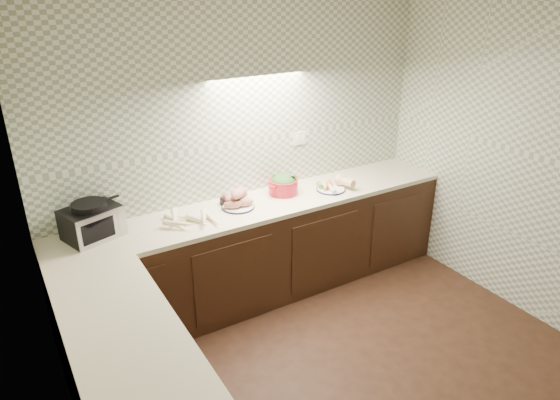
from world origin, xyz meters
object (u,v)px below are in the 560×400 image
sweet_potato_plate (238,200)px  toaster_oven (92,221)px  parsnip_pile (195,220)px  onion_bowl (227,200)px  dutch_oven (283,184)px  veg_plate (334,184)px

sweet_potato_plate → toaster_oven: bearing=176.0°
parsnip_pile → onion_bowl: onion_bowl is taller
sweet_potato_plate → dutch_oven: dutch_oven is taller
parsnip_pile → dutch_oven: bearing=9.8°
toaster_oven → sweet_potato_plate: toaster_oven is taller
parsnip_pile → sweet_potato_plate: 0.44m
parsnip_pile → onion_bowl: bearing=28.7°
veg_plate → parsnip_pile: bearing=-179.6°
dutch_oven → veg_plate: (0.46, -0.15, -0.04)m
toaster_oven → onion_bowl: toaster_oven is taller
toaster_oven → onion_bowl: bearing=-16.2°
dutch_oven → sweet_potato_plate: bearing=167.5°
toaster_oven → parsnip_pile: 0.76m
parsnip_pile → onion_bowl: 0.43m
sweet_potato_plate → veg_plate: size_ratio=0.88×
parsnip_pile → veg_plate: 1.37m
parsnip_pile → veg_plate: veg_plate is taller
toaster_oven → dutch_oven: (1.65, -0.02, -0.04)m
parsnip_pile → toaster_oven: bearing=166.5°
dutch_oven → veg_plate: dutch_oven is taller
sweet_potato_plate → parsnip_pile: bearing=-167.2°
toaster_oven → dutch_oven: toaster_oven is taller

